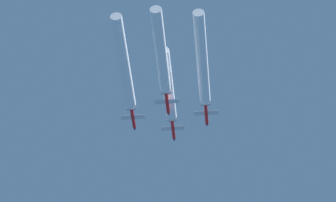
{
  "coord_description": "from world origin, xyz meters",
  "views": [
    {
      "loc": [
        17.7,
        -218.04,
        2.07
      ],
      "look_at": [
        -0.03,
        -7.51,
        204.6
      ],
      "focal_mm": 93.43,
      "sensor_mm": 36.0,
      "label": 1
    }
  ],
  "objects_px": {
    "jet_lead": "(173,130)",
    "jet_slot": "(167,103)",
    "jet_left_wingman": "(133,119)",
    "jet_right_wingman": "(206,114)"
  },
  "relations": [
    {
      "from": "jet_lead",
      "to": "jet_slot",
      "type": "relative_size",
      "value": 1.0
    },
    {
      "from": "jet_lead",
      "to": "jet_left_wingman",
      "type": "relative_size",
      "value": 1.0
    },
    {
      "from": "jet_lead",
      "to": "jet_slot",
      "type": "height_order",
      "value": "jet_lead"
    },
    {
      "from": "jet_lead",
      "to": "jet_slot",
      "type": "bearing_deg",
      "value": -91.78
    },
    {
      "from": "jet_left_wingman",
      "to": "jet_lead",
      "type": "bearing_deg",
      "value": 35.97
    },
    {
      "from": "jet_lead",
      "to": "jet_right_wingman",
      "type": "height_order",
      "value": "jet_lead"
    },
    {
      "from": "jet_left_wingman",
      "to": "jet_right_wingman",
      "type": "distance_m",
      "value": 25.1
    },
    {
      "from": "jet_right_wingman",
      "to": "jet_slot",
      "type": "distance_m",
      "value": 15.43
    },
    {
      "from": "jet_lead",
      "to": "jet_right_wingman",
      "type": "relative_size",
      "value": 1.0
    },
    {
      "from": "jet_left_wingman",
      "to": "jet_slot",
      "type": "bearing_deg",
      "value": -34.02
    }
  ]
}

